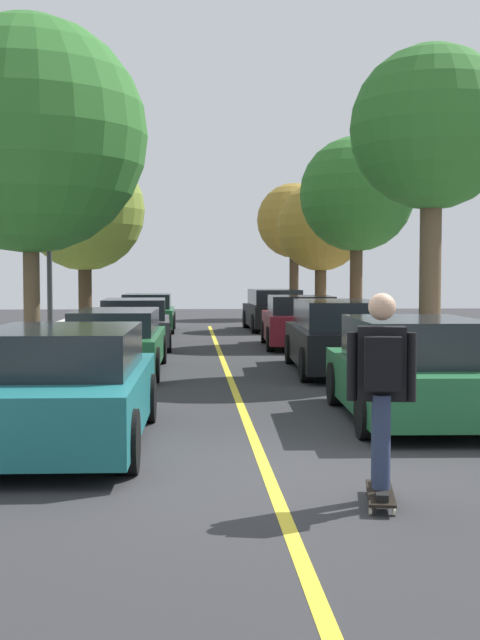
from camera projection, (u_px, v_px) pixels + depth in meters
ground at (266, 471)px, 8.24m from camera, size 80.00×80.00×0.00m
center_line at (241, 407)px, 12.22m from camera, size 0.12×39.20×0.01m
parked_car_left_nearest at (61, 387)px, 9.49m from camera, size 2.03×4.31×1.34m
parked_car_left_near at (116, 341)px, 16.64m from camera, size 1.91×4.64×1.25m
parked_car_left_far at (135, 324)px, 22.27m from camera, size 2.03×4.43×1.31m
parked_car_left_farthest at (147, 313)px, 28.75m from camera, size 1.92×4.05×1.30m
parked_car_right_nearest at (413, 371)px, 11.10m from camera, size 2.00×4.07×1.37m
parked_car_right_near at (338, 337)px, 16.65m from camera, size 1.96×4.63×1.44m
parked_car_right_far at (300, 322)px, 22.48m from camera, size 2.07×4.22×1.39m
parked_car_right_farthest at (274, 310)px, 29.38m from camera, size 2.02×4.36×1.45m
street_tree_left_nearest at (30, 136)px, 16.72m from camera, size 4.74×4.74×6.98m
street_tree_left_near at (84, 211)px, 25.40m from camera, size 3.68×3.68×5.63m
street_tree_right_nearest at (432, 130)px, 16.15m from camera, size 3.19×3.19×6.26m
street_tree_right_near at (357, 195)px, 23.43m from camera, size 3.23×3.23×5.71m
street_tree_right_far at (321, 228)px, 29.84m from camera, size 3.17×3.17×5.13m
street_tree_right_farthest at (294, 221)px, 37.42m from camera, size 3.36×3.36×5.95m
streetlamp at (49, 223)px, 19.07m from camera, size 0.36×0.24×5.19m
skateboard at (380, 494)px, 7.06m from camera, size 0.37×0.87×0.10m
skateboarder at (382, 381)px, 6.97m from camera, size 0.59×0.71×1.69m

